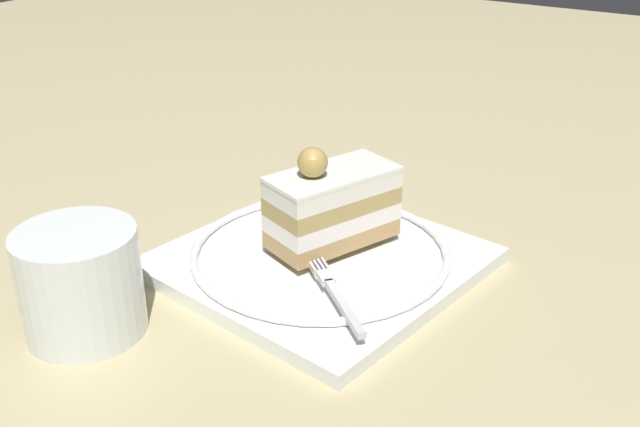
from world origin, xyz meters
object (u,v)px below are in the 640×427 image
(fork, at_px, (334,290))
(drink_glass_near, at_px, (82,288))
(cake_slice, at_px, (332,205))
(dessert_plate, at_px, (320,258))

(fork, distance_m, drink_glass_near, 0.17)
(cake_slice, bearing_deg, fork, -56.94)
(dessert_plate, height_order, fork, fork)
(fork, xyz_separation_m, drink_glass_near, (-0.13, -0.11, 0.01))
(cake_slice, xyz_separation_m, fork, (0.04, -0.07, -0.03))
(dessert_plate, relative_size, cake_slice, 2.15)
(fork, bearing_deg, dessert_plate, 130.88)
(cake_slice, relative_size, drink_glass_near, 1.38)
(dessert_plate, relative_size, fork, 2.74)
(drink_glass_near, bearing_deg, cake_slice, 62.77)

